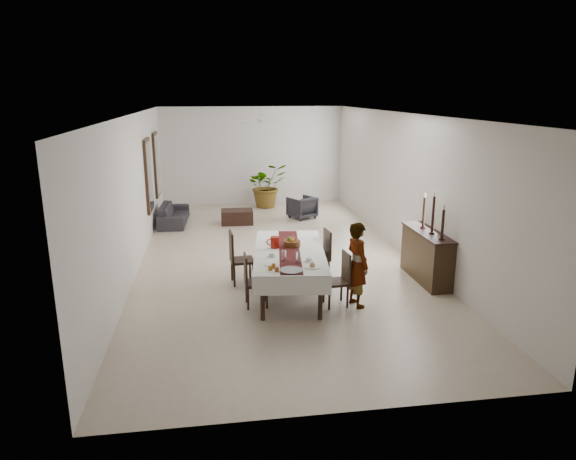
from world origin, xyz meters
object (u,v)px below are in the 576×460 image
(dining_table_top, at_px, (289,252))
(woman, at_px, (357,265))
(sofa, at_px, (174,214))
(sideboard_body, at_px, (426,257))
(red_pitcher, at_px, (275,242))

(dining_table_top, relative_size, woman, 1.71)
(dining_table_top, xyz_separation_m, sofa, (-2.48, 5.65, -0.51))
(dining_table_top, xyz_separation_m, woman, (1.07, -0.79, -0.03))
(woman, height_order, sofa, woman)
(dining_table_top, distance_m, sideboard_body, 2.82)
(dining_table_top, xyz_separation_m, sideboard_body, (2.79, 0.24, -0.30))
(red_pitcher, bearing_deg, sofa, 112.22)
(red_pitcher, bearing_deg, sideboard_body, 0.77)
(woman, xyz_separation_m, sofa, (-3.55, 6.45, -0.48))
(sofa, bearing_deg, red_pitcher, -154.91)
(red_pitcher, distance_m, sideboard_body, 3.07)
(woman, height_order, sideboard_body, woman)
(sideboard_body, relative_size, sofa, 0.87)
(woman, bearing_deg, red_pitcher, 37.40)
(sideboard_body, distance_m, sofa, 7.56)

